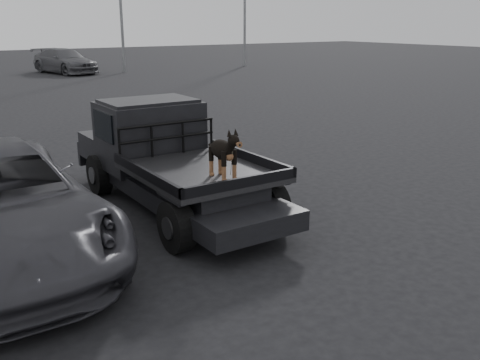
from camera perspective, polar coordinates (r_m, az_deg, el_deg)
ground at (r=7.86m, az=2.21°, el=-7.20°), size 120.00×120.00×0.00m
flatbed_ute at (r=9.40m, az=-7.02°, el=-0.27°), size 2.00×5.40×0.92m
ute_cab at (r=10.03m, az=-9.65°, el=5.98°), size 1.72×1.30×0.88m
headache_rack at (r=9.39m, az=-7.72°, el=4.32°), size 1.80×0.08×0.55m
dog at (r=7.90m, az=-1.87°, el=2.85°), size 0.32×0.60×0.74m
distant_car_b at (r=35.98m, az=-18.17°, el=11.97°), size 3.32×5.57×1.51m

